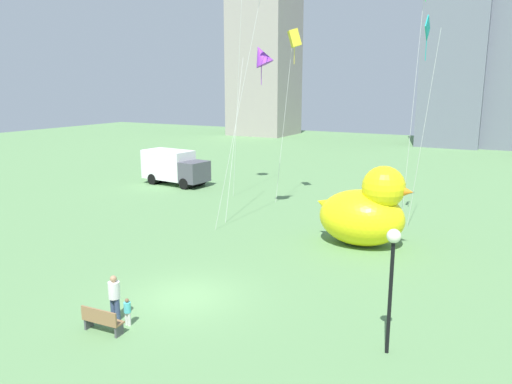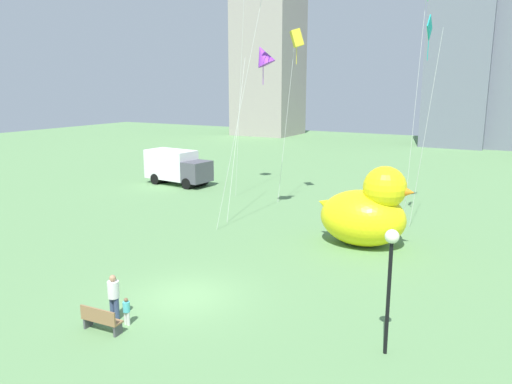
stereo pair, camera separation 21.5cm
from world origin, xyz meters
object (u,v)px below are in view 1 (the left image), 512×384
Objects in this scene: park_bench at (102,320)px; person_child at (127,311)px; person_adult at (114,295)px; kite_teal at (427,37)px; giant_inflatable_duck at (365,211)px; lamppost at (392,261)px; kite_purple at (261,56)px; kite_yellow at (294,39)px; box_truck at (174,167)px.

park_bench is 1.50× the size of person_child.
kite_teal is at bearing 66.60° from person_adult.
kite_teal reaches higher than park_bench.
giant_inflatable_duck is 0.43× the size of kite_teal.
lamppost reaches higher than park_bench.
kite_purple is (-7.27, 2.20, 8.09)m from giant_inflatable_duck.
person_child is 22.47m from kite_yellow.
kite_teal is at bearing -11.64° from box_truck.
kite_purple reaches higher than person_adult.
lamppost is at bearing -82.05° from kite_teal.
person_adult is at bearing 169.97° from person_child.
park_bench is at bearing -159.12° from lamppost.
kite_yellow is (-2.68, 19.61, 10.65)m from person_child.
giant_inflatable_duck is (5.03, 13.43, 1.34)m from park_bench.
giant_inflatable_duck reaches higher than person_child.
kite_purple reaches higher than lamppost.
person_adult is 17.32m from kite_purple.
park_bench is 18.38m from kite_purple.
lamppost is 28.97m from box_truck.
giant_inflatable_duck is at bearing -16.81° from kite_purple.
box_truck is at bearing 122.33° from park_bench.
person_adult is 13.61m from giant_inflatable_duck.
person_adult is 9.62m from lamppost.
giant_inflatable_duck is 13.81m from kite_yellow.
person_adult is 20.40m from kite_teal.
kite_yellow is 4.98m from kite_purple.
kite_teal reaches higher than person_adult.
person_child is 9.08m from lamppost.
person_adult is 0.80m from person_child.
person_child is at bearing -110.20° from giant_inflatable_duck.
park_bench is 0.25× the size of box_truck.
kite_yellow reaches higher than kite_purple.
kite_purple is (-11.00, 12.28, 6.89)m from lamppost.
lamppost is at bearing -39.14° from box_truck.
kite_purple is at bearing -168.98° from kite_teal.
person_child is 0.17× the size of box_truck.
person_adult is at bearing -57.10° from box_truck.
kite_teal is at bearing 68.62° from park_bench.
kite_purple is (-2.63, 14.80, 9.35)m from person_child.
kite_yellow is (-7.32, 7.00, 9.39)m from giant_inflatable_duck.
kite_purple is at bearing 97.48° from person_adult.
lamppost is 0.34× the size of kite_yellow.
person_child is 17.70m from kite_purple.
box_truck is (-13.67, 21.60, 0.97)m from park_bench.
giant_inflatable_duck is at bearing -43.74° from kite_yellow.
box_truck is 0.51× the size of kite_teal.
kite_yellow is at bearing 161.48° from kite_teal.
kite_teal is at bearing 11.02° from kite_purple.
kite_teal reaches higher than person_child.
kite_teal is 9.60m from kite_yellow.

